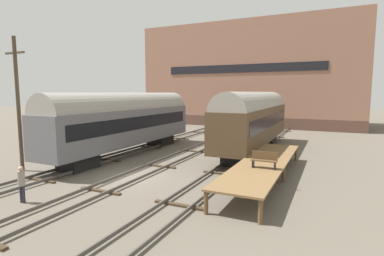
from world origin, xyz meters
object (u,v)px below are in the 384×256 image
object	(u,v)px
bench	(264,159)
utility_pole	(18,103)
person_worker	(21,181)
train_car_grey	(126,119)
train_car_brown	(255,118)

from	to	relation	value
bench	utility_pole	bearing A→B (deg)	-168.22
person_worker	bench	bearing A→B (deg)	35.69
train_car_grey	utility_pole	bearing A→B (deg)	-112.41
train_car_grey	bench	xyz separation A→B (m)	(12.51, -4.19, -1.38)
bench	train_car_brown	bearing A→B (deg)	106.53
train_car_brown	utility_pole	xyz separation A→B (m)	(-12.60, -13.31, 1.57)
train_car_brown	person_worker	world-z (taller)	train_car_brown
train_car_grey	person_worker	xyz separation A→B (m)	(2.50, -11.38, -1.92)
train_car_brown	utility_pole	distance (m)	18.39
train_car_grey	bench	size ratio (longest dim) A/B	11.99
train_car_grey	person_worker	world-z (taller)	train_car_grey
bench	person_worker	bearing A→B (deg)	-144.31
person_worker	train_car_brown	bearing A→B (deg)	67.83
person_worker	train_car_grey	bearing A→B (deg)	102.38
person_worker	utility_pole	distance (m)	7.68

